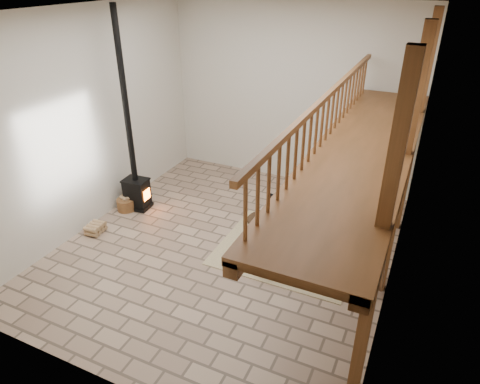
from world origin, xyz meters
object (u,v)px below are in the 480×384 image
at_px(dining_table, 288,234).
at_px(wood_stove, 134,169).
at_px(log_basket, 126,204).
at_px(log_stack, 95,228).

relative_size(dining_table, wood_stove, 0.45).
bearing_deg(log_basket, dining_table, 0.52).
bearing_deg(log_basket, log_stack, -89.08).
height_order(dining_table, wood_stove, wood_stove).
relative_size(dining_table, log_basket, 4.71).
xyz_separation_m(wood_stove, log_basket, (-0.20, -0.23, -0.96)).
bearing_deg(wood_stove, log_basket, -135.82).
bearing_deg(log_stack, dining_table, 15.64).
distance_m(dining_table, log_stack, 4.60).
distance_m(wood_stove, log_stack, 1.76).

